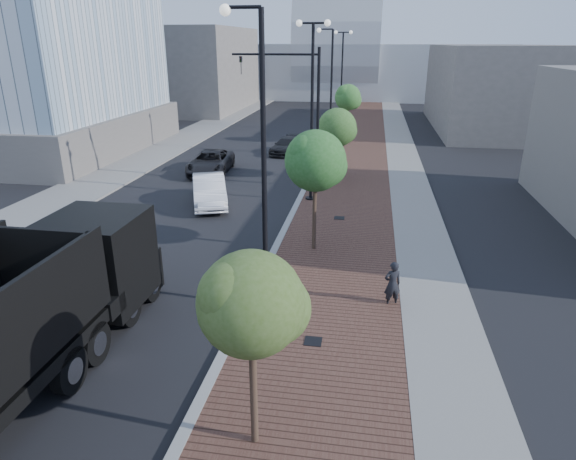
% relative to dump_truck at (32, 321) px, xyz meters
% --- Properties ---
extents(sidewalk, '(7.00, 140.00, 0.12)m').
position_rel_dump_truck_xyz_m(sidewalk, '(8.01, 34.50, -1.53)').
color(sidewalk, '#4C2D23').
rests_on(sidewalk, ground).
extents(concrete_strip, '(2.40, 140.00, 0.13)m').
position_rel_dump_truck_xyz_m(concrete_strip, '(10.71, 34.50, -1.53)').
color(concrete_strip, slate).
rests_on(concrete_strip, ground).
extents(curb, '(0.30, 140.00, 0.14)m').
position_rel_dump_truck_xyz_m(curb, '(4.51, 34.50, -1.52)').
color(curb, gray).
rests_on(curb, ground).
extents(west_sidewalk, '(4.00, 140.00, 0.12)m').
position_rel_dump_truck_xyz_m(west_sidewalk, '(-8.49, 34.50, -1.53)').
color(west_sidewalk, slate).
rests_on(west_sidewalk, ground).
extents(dump_truck, '(2.87, 13.81, 3.78)m').
position_rel_dump_truck_xyz_m(dump_truck, '(0.00, 0.00, 0.00)').
color(dump_truck, black).
rests_on(dump_truck, ground).
extents(white_sedan, '(3.21, 5.07, 1.58)m').
position_rel_dump_truck_xyz_m(white_sedan, '(-0.18, 14.97, -0.80)').
color(white_sedan, white).
rests_on(white_sedan, ground).
extents(dark_car_mid, '(2.86, 5.48, 1.47)m').
position_rel_dump_truck_xyz_m(dark_car_mid, '(-2.25, 21.71, -0.86)').
color(dark_car_mid, black).
rests_on(dark_car_mid, ground).
extents(dark_car_far, '(2.52, 4.49, 1.23)m').
position_rel_dump_truck_xyz_m(dark_car_far, '(1.72, 28.74, -0.98)').
color(dark_car_far, black).
rests_on(dark_car_far, ground).
extents(pedestrian, '(0.68, 0.57, 1.60)m').
position_rel_dump_truck_xyz_m(pedestrian, '(9.20, 5.23, -0.79)').
color(pedestrian, black).
rests_on(pedestrian, ground).
extents(streetlight_1, '(1.44, 0.56, 9.21)m').
position_rel_dump_truck_xyz_m(streetlight_1, '(5.00, 4.50, 2.75)').
color(streetlight_1, black).
rests_on(streetlight_1, ground).
extents(streetlight_2, '(1.72, 0.56, 9.28)m').
position_rel_dump_truck_xyz_m(streetlight_2, '(5.11, 16.50, 3.23)').
color(streetlight_2, black).
rests_on(streetlight_2, ground).
extents(streetlight_3, '(1.44, 0.56, 9.21)m').
position_rel_dump_truck_xyz_m(streetlight_3, '(5.00, 28.50, 2.75)').
color(streetlight_3, black).
rests_on(streetlight_3, ground).
extents(streetlight_4, '(1.72, 0.56, 9.28)m').
position_rel_dump_truck_xyz_m(streetlight_4, '(5.11, 40.50, 3.23)').
color(streetlight_4, black).
rests_on(streetlight_4, ground).
extents(traffic_mast, '(5.09, 0.20, 8.00)m').
position_rel_dump_truck_xyz_m(traffic_mast, '(4.21, 19.50, 3.39)').
color(traffic_mast, black).
rests_on(traffic_mast, ground).
extents(tree_0, '(2.22, 2.14, 4.54)m').
position_rel_dump_truck_xyz_m(tree_0, '(6.16, -1.47, 1.86)').
color(tree_0, '#382619').
rests_on(tree_0, ground).
extents(tree_1, '(2.48, 2.45, 5.07)m').
position_rel_dump_truck_xyz_m(tree_1, '(6.16, 9.53, 2.24)').
color(tree_1, '#382619').
rests_on(tree_1, ground).
extents(tree_2, '(2.44, 2.40, 4.48)m').
position_rel_dump_truck_xyz_m(tree_2, '(6.16, 21.53, 1.67)').
color(tree_2, '#382619').
rests_on(tree_2, ground).
extents(tree_3, '(2.24, 2.17, 5.00)m').
position_rel_dump_truck_xyz_m(tree_3, '(6.16, 33.53, 2.31)').
color(tree_3, '#382619').
rests_on(tree_3, ground).
extents(tower_podium, '(19.00, 19.00, 3.00)m').
position_rel_dump_truck_xyz_m(tower_podium, '(-19.49, 26.50, -0.09)').
color(tower_podium, '#615C58').
rests_on(tower_podium, ground).
extents(convention_center, '(50.00, 30.00, 50.00)m').
position_rel_dump_truck_xyz_m(convention_center, '(2.51, 79.50, 4.41)').
color(convention_center, '#ACB2B7').
rests_on(convention_center, ground).
extents(commercial_block_nw, '(14.00, 20.00, 10.00)m').
position_rel_dump_truck_xyz_m(commercial_block_nw, '(-15.49, 54.50, 3.41)').
color(commercial_block_nw, '#68625D').
rests_on(commercial_block_nw, ground).
extents(commercial_block_ne, '(12.00, 22.00, 8.00)m').
position_rel_dump_truck_xyz_m(commercial_block_ne, '(20.51, 44.50, 2.41)').
color(commercial_block_ne, '#615C57').
rests_on(commercial_block_ne, ground).
extents(utility_cover_1, '(0.50, 0.50, 0.02)m').
position_rel_dump_truck_xyz_m(utility_cover_1, '(6.91, 2.50, -1.46)').
color(utility_cover_1, black).
rests_on(utility_cover_1, sidewalk).
extents(utility_cover_2, '(0.50, 0.50, 0.02)m').
position_rel_dump_truck_xyz_m(utility_cover_2, '(6.91, 13.50, -1.46)').
color(utility_cover_2, black).
rests_on(utility_cover_2, sidewalk).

